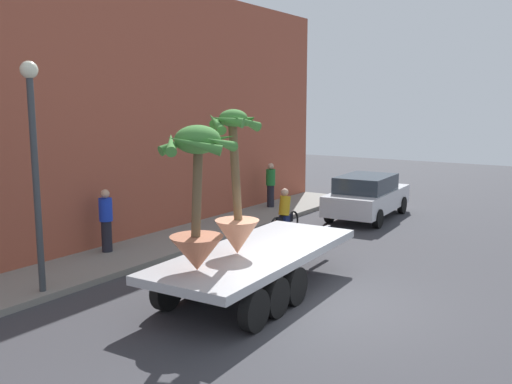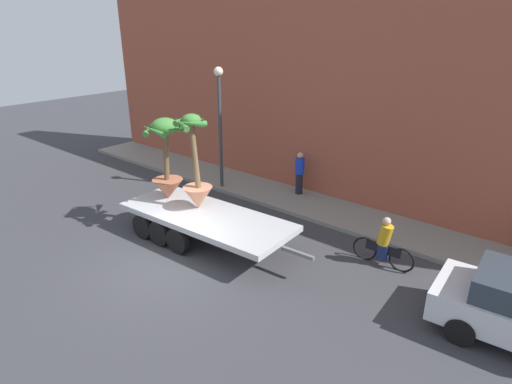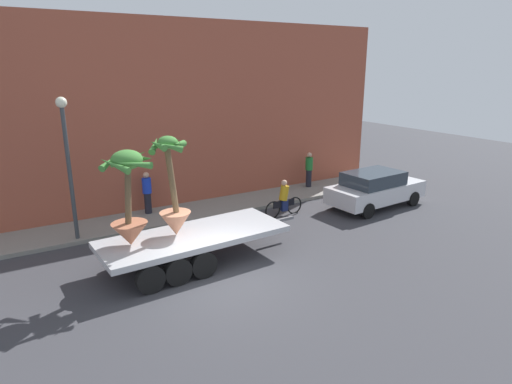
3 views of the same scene
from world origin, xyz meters
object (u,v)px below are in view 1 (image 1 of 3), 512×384
at_px(potted_palm_middle, 197,201).
at_px(flatbed_trailer, 251,262).
at_px(pedestrian_far_left, 106,219).
at_px(cyclist, 285,215).
at_px(parked_car, 367,196).
at_px(pedestrian_near_gate, 271,184).
at_px(potted_palm_rear, 236,198).
at_px(street_lamp, 34,148).

bearing_deg(potted_palm_middle, flatbed_trailer, -4.57).
xyz_separation_m(flatbed_trailer, pedestrian_far_left, (0.39, 5.01, 0.28)).
distance_m(cyclist, pedestrian_far_left, 5.52).
height_order(flatbed_trailer, cyclist, cyclist).
height_order(parked_car, pedestrian_near_gate, pedestrian_near_gate).
bearing_deg(potted_palm_rear, flatbed_trailer, -33.07).
bearing_deg(street_lamp, pedestrian_far_left, 24.52).
height_order(potted_palm_middle, parked_car, potted_palm_middle).
bearing_deg(pedestrian_far_left, potted_palm_middle, -112.19).
xyz_separation_m(potted_palm_rear, pedestrian_far_left, (0.67, 4.83, -1.14)).
bearing_deg(street_lamp, potted_palm_middle, -74.59).
relative_size(cyclist, street_lamp, 0.38).
relative_size(potted_palm_rear, pedestrian_far_left, 1.78).
height_order(potted_palm_rear, street_lamp, street_lamp).
distance_m(flatbed_trailer, cyclist, 5.65).
xyz_separation_m(potted_palm_rear, street_lamp, (-2.29, 3.47, 1.05)).
relative_size(flatbed_trailer, pedestrian_far_left, 3.97).
height_order(parked_car, street_lamp, street_lamp).
bearing_deg(flatbed_trailer, pedestrian_near_gate, 30.01).
xyz_separation_m(cyclist, pedestrian_far_left, (-4.78, 2.74, 0.37)).
bearing_deg(potted_palm_rear, parked_car, 6.14).
bearing_deg(street_lamp, parked_car, -11.77).
distance_m(potted_palm_rear, parked_car, 9.64).
bearing_deg(cyclist, pedestrian_near_gate, 38.50).
bearing_deg(potted_palm_rear, cyclist, 20.94).
bearing_deg(parked_car, potted_palm_rear, -173.86).
distance_m(flatbed_trailer, pedestrian_far_left, 5.04).
xyz_separation_m(parked_car, pedestrian_far_left, (-8.81, 3.81, 0.21)).
xyz_separation_m(potted_palm_middle, pedestrian_near_gate, (10.05, 4.75, -1.27)).
bearing_deg(flatbed_trailer, pedestrian_far_left, 85.58).
height_order(flatbed_trailer, street_lamp, street_lamp).
bearing_deg(potted_palm_middle, street_lamp, 105.41).
xyz_separation_m(potted_palm_rear, potted_palm_middle, (-1.32, -0.06, 0.13)).
bearing_deg(potted_palm_rear, pedestrian_far_left, 82.07).
bearing_deg(street_lamp, pedestrian_near_gate, 6.31).
relative_size(parked_car, pedestrian_near_gate, 2.68).
bearing_deg(parked_car, flatbed_trailer, -172.53).
relative_size(pedestrian_far_left, street_lamp, 0.35).
relative_size(potted_palm_middle, street_lamp, 0.57).
height_order(flatbed_trailer, pedestrian_near_gate, pedestrian_near_gate).
relative_size(potted_palm_middle, pedestrian_far_left, 1.61).
height_order(pedestrian_near_gate, street_lamp, street_lamp).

